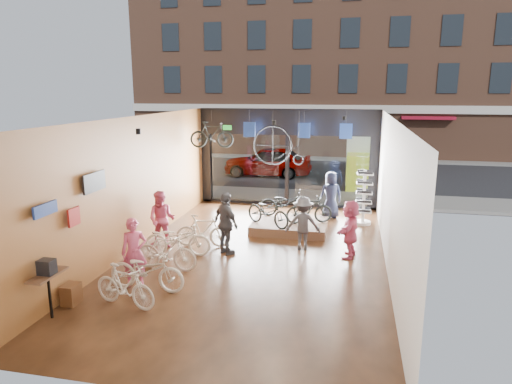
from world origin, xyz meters
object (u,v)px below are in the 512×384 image
(customer_3, at_px, (303,224))
(customer_1, at_px, (162,219))
(penny_farthing, at_px, (281,147))
(display_bike_mid, at_px, (309,210))
(display_bike_right, at_px, (285,203))
(customer_4, at_px, (331,195))
(floor_bike_3, at_px, (166,251))
(customer_5, at_px, (350,229))
(box_truck, at_px, (368,159))
(hung_bike, at_px, (212,135))
(floor_bike_1, at_px, (125,286))
(display_platform, at_px, (290,226))
(display_bike_left, at_px, (268,211))
(customer_2, at_px, (226,224))
(floor_bike_2, at_px, (147,270))
(floor_bike_5, at_px, (203,231))
(street_car, at_px, (268,161))
(customer_0, at_px, (134,252))
(sunglasses_rack, at_px, (364,197))

(customer_3, bearing_deg, customer_1, 3.62)
(penny_farthing, bearing_deg, display_bike_mid, -57.76)
(display_bike_right, bearing_deg, customer_4, -52.46)
(floor_bike_3, relative_size, display_bike_right, 0.96)
(customer_4, xyz_separation_m, customer_5, (0.73, -3.86, -0.04))
(box_truck, xyz_separation_m, hung_bike, (-5.77, -6.80, 1.71))
(floor_bike_1, xyz_separation_m, display_platform, (2.68, 6.02, -0.31))
(box_truck, bearing_deg, penny_farthing, -116.98)
(display_bike_right, bearing_deg, customer_3, -161.79)
(display_bike_left, distance_m, customer_5, 2.96)
(customer_2, distance_m, penny_farthing, 4.83)
(floor_bike_2, height_order, display_platform, floor_bike_2)
(display_bike_right, height_order, customer_2, customer_2)
(floor_bike_5, relative_size, customer_1, 0.96)
(street_car, bearing_deg, floor_bike_5, 1.23)
(floor_bike_3, height_order, display_bike_left, display_bike_left)
(display_bike_left, relative_size, penny_farthing, 0.98)
(customer_1, relative_size, penny_farthing, 0.94)
(customer_0, bearing_deg, floor_bike_3, 46.13)
(display_bike_left, bearing_deg, street_car, 44.02)
(floor_bike_1, distance_m, customer_2, 3.76)
(display_bike_right, relative_size, customer_0, 1.06)
(floor_bike_2, height_order, customer_1, customer_1)
(customer_3, xyz_separation_m, customer_5, (1.33, -0.33, 0.03))
(customer_5, bearing_deg, display_bike_left, -111.11)
(display_platform, height_order, customer_4, customer_4)
(display_bike_right, relative_size, penny_farthing, 0.97)
(sunglasses_rack, bearing_deg, hung_bike, -176.04)
(floor_bike_3, bearing_deg, customer_1, 30.98)
(floor_bike_1, relative_size, customer_0, 0.94)
(floor_bike_2, distance_m, display_bike_right, 6.27)
(display_bike_mid, relative_size, display_bike_right, 0.88)
(customer_5, bearing_deg, customer_3, -95.12)
(display_bike_right, distance_m, customer_0, 6.24)
(customer_2, bearing_deg, floor_bike_5, 12.90)
(floor_bike_2, relative_size, display_bike_mid, 1.21)
(display_bike_left, distance_m, display_bike_mid, 1.35)
(floor_bike_3, distance_m, customer_1, 1.83)
(floor_bike_3, xyz_separation_m, penny_farthing, (1.98, 5.93, 2.00))
(customer_0, bearing_deg, display_bike_mid, 28.36)
(street_car, relative_size, penny_farthing, 2.60)
(customer_4, relative_size, customer_5, 1.05)
(display_platform, xyz_separation_m, customer_2, (-1.44, -2.49, 0.74))
(box_truck, bearing_deg, customer_1, -119.38)
(floor_bike_3, height_order, customer_2, customer_2)
(floor_bike_2, bearing_deg, customer_4, -25.92)
(box_truck, bearing_deg, floor_bike_2, -110.98)
(display_platform, height_order, customer_1, customer_1)
(floor_bike_5, bearing_deg, floor_bike_1, 167.00)
(floor_bike_1, bearing_deg, customer_5, -35.76)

